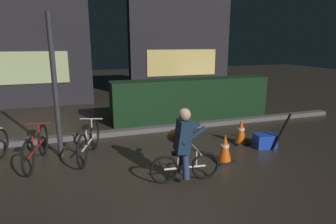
# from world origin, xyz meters

# --- Properties ---
(ground_plane) EXTENTS (40.00, 40.00, 0.00)m
(ground_plane) POSITION_xyz_m (0.00, 0.00, 0.00)
(ground_plane) COLOR #2D261E
(sidewalk_curb) EXTENTS (12.00, 0.24, 0.12)m
(sidewalk_curb) POSITION_xyz_m (0.00, 2.20, 0.06)
(sidewalk_curb) COLOR #56544F
(sidewalk_curb) RESTS_ON ground
(hedge_row) EXTENTS (4.80, 0.70, 1.20)m
(hedge_row) POSITION_xyz_m (1.80, 3.10, 0.60)
(hedge_row) COLOR black
(hedge_row) RESTS_ON ground
(storefront_left) EXTENTS (5.40, 0.54, 4.84)m
(storefront_left) POSITION_xyz_m (-3.53, 6.50, 2.41)
(storefront_left) COLOR #262328
(storefront_left) RESTS_ON ground
(storefront_right) EXTENTS (4.47, 0.54, 4.97)m
(storefront_right) POSITION_xyz_m (2.99, 7.20, 2.47)
(storefront_right) COLOR #262328
(storefront_right) RESTS_ON ground
(street_post) EXTENTS (0.10, 0.10, 2.80)m
(street_post) POSITION_xyz_m (-1.89, 1.20, 1.40)
(street_post) COLOR #2D2D33
(street_post) RESTS_ON ground
(parked_bike_left_mid) EXTENTS (0.46, 1.57, 0.73)m
(parked_bike_left_mid) POSITION_xyz_m (-2.30, 0.94, 0.33)
(parked_bike_left_mid) COLOR black
(parked_bike_left_mid) RESTS_ON ground
(parked_bike_center_left) EXTENTS (0.58, 1.55, 0.74)m
(parked_bike_center_left) POSITION_xyz_m (-1.34, 0.95, 0.34)
(parked_bike_center_left) COLOR black
(parked_bike_center_left) RESTS_ON ground
(traffic_cone_near) EXTENTS (0.36, 0.36, 0.56)m
(traffic_cone_near) POSITION_xyz_m (1.12, -0.10, 0.27)
(traffic_cone_near) COLOR black
(traffic_cone_near) RESTS_ON ground
(traffic_cone_far) EXTENTS (0.36, 0.36, 0.58)m
(traffic_cone_far) POSITION_xyz_m (1.99, 0.71, 0.28)
(traffic_cone_far) COLOR black
(traffic_cone_far) RESTS_ON ground
(blue_crate) EXTENTS (0.48, 0.38, 0.30)m
(blue_crate) POSITION_xyz_m (2.35, 0.30, 0.15)
(blue_crate) COLOR #193DB7
(blue_crate) RESTS_ON ground
(cyclist) EXTENTS (1.19, 0.55, 1.25)m
(cyclist) POSITION_xyz_m (0.07, -0.57, 0.63)
(cyclist) COLOR black
(cyclist) RESTS_ON ground
(closed_umbrella) EXTENTS (0.34, 0.17, 0.81)m
(closed_umbrella) POSITION_xyz_m (2.55, 0.05, 0.41)
(closed_umbrella) COLOR black
(closed_umbrella) RESTS_ON ground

